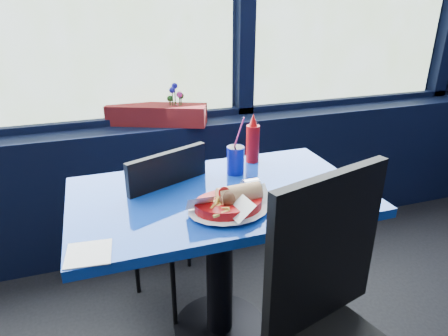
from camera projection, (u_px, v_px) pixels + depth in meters
window_sill at (129, 190)px, 2.45m from camera, size 5.00×0.26×0.80m
near_table at (219, 230)px, 1.71m from camera, size 1.20×0.70×0.75m
chair_near_front at (332, 331)px, 1.16m from camera, size 0.58×0.58×1.04m
chair_near_back at (176, 219)px, 1.91m from camera, size 0.53×0.53×0.90m
planter_box at (157, 114)px, 2.33m from camera, size 0.59×0.36×0.12m
flower_vase at (176, 112)px, 2.32m from camera, size 0.16×0.16×0.24m
food_basket at (230, 203)px, 1.48m from camera, size 0.33×0.33×0.10m
ketchup_bottle at (253, 141)px, 1.91m from camera, size 0.06×0.06×0.24m
soda_cup at (235, 159)px, 1.79m from camera, size 0.08×0.08×0.27m
napkin at (89, 254)px, 1.24m from camera, size 0.15×0.15×0.00m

